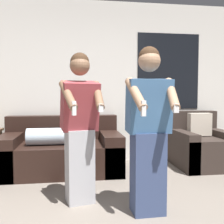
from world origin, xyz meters
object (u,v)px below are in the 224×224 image
Objects in this scene: couch at (62,152)px; armchair at (200,147)px; person_left at (80,127)px; person_right at (149,130)px.

armchair is (2.18, -0.02, 0.01)m from couch.
person_right is at bearing -28.50° from person_left.
person_right is (0.88, -1.54, 0.51)m from couch.
couch is 1.84m from person_right.
person_right is (-1.29, -1.51, 0.49)m from armchair.
couch is at bearing 179.43° from armchair.
person_left reaches higher than couch.
person_left is 0.99× the size of person_right.
person_right reaches higher than armchair.
armchair is 2.31m from person_left.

